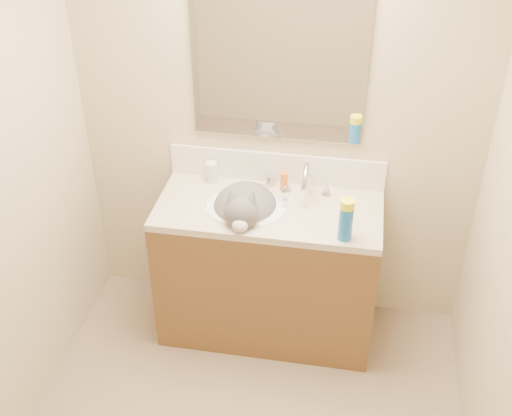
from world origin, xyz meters
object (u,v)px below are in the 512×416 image
at_px(basin, 246,219).
at_px(amber_bottle, 284,181).
at_px(faucet, 306,183).
at_px(spray_can, 346,223).
at_px(pill_bottle, 212,172).
at_px(cat, 245,210).
at_px(vanity_cabinet, 268,273).
at_px(silver_jar, 270,180).

xyz_separation_m(basin, amber_bottle, (0.18, 0.22, 0.12)).
height_order(faucet, spray_can, faucet).
relative_size(amber_bottle, spray_can, 0.56).
bearing_deg(pill_bottle, spray_can, -28.34).
height_order(basin, spray_can, spray_can).
bearing_deg(spray_can, faucet, 123.71).
bearing_deg(spray_can, cat, 161.59).
bearing_deg(amber_bottle, pill_bottle, 177.20).
relative_size(pill_bottle, spray_can, 0.62).
bearing_deg(faucet, cat, -151.02).
relative_size(vanity_cabinet, basin, 2.67).
relative_size(vanity_cabinet, spray_can, 6.29).
xyz_separation_m(pill_bottle, amber_bottle, (0.41, -0.02, -0.01)).
xyz_separation_m(faucet, silver_jar, (-0.21, 0.08, -0.06)).
xyz_separation_m(basin, silver_jar, (0.09, 0.25, 0.10)).
bearing_deg(amber_bottle, vanity_cabinet, -106.72).
relative_size(silver_jar, amber_bottle, 0.56).
distance_m(faucet, amber_bottle, 0.14).
height_order(faucet, silver_jar, faucet).
height_order(pill_bottle, silver_jar, pill_bottle).
bearing_deg(pill_bottle, amber_bottle, -2.80).
xyz_separation_m(basin, cat, (-0.00, -0.00, 0.06)).
height_order(basin, cat, cat).
height_order(pill_bottle, spray_can, spray_can).
bearing_deg(cat, vanity_cabinet, 9.22).
bearing_deg(vanity_cabinet, silver_jar, 96.84).
distance_m(basin, pill_bottle, 0.36).
xyz_separation_m(silver_jar, amber_bottle, (0.08, -0.03, 0.02)).
relative_size(faucet, pill_bottle, 2.38).
bearing_deg(basin, cat, -164.29).
relative_size(vanity_cabinet, silver_jar, 19.97).
relative_size(cat, spray_can, 2.61).
height_order(pill_bottle, amber_bottle, pill_bottle).
relative_size(basin, spray_can, 2.36).
bearing_deg(silver_jar, spray_can, -44.44).
xyz_separation_m(silver_jar, spray_can, (0.44, -0.43, 0.07)).
bearing_deg(cat, faucet, 24.12).
distance_m(basin, cat, 0.06).
bearing_deg(pill_bottle, silver_jar, 2.54).
bearing_deg(pill_bottle, cat, -45.34).
bearing_deg(spray_can, basin, 161.39).
distance_m(pill_bottle, silver_jar, 0.33).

